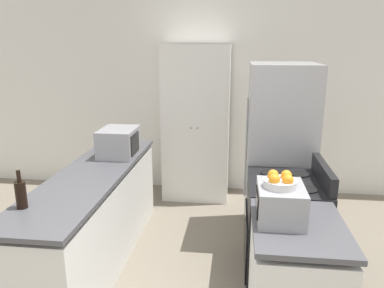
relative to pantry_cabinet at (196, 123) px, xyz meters
name	(u,v)px	position (x,y,z in m)	size (l,w,h in m)	color
wall_back	(205,98)	(0.09, 0.32, 0.29)	(7.00, 0.06, 2.60)	white
counter_left	(95,219)	(-0.77, -1.72, -0.58)	(0.60, 2.41, 0.90)	silver
counter_right	(294,287)	(0.95, -2.54, -0.58)	(0.60, 0.78, 0.90)	silver
pantry_cabinet	(196,123)	(0.00, 0.00, 0.00)	(0.85, 0.58, 2.02)	white
stove	(284,228)	(0.97, -1.75, -0.55)	(0.66, 0.76, 1.06)	black
refrigerator	(279,152)	(0.98, -0.94, -0.09)	(0.69, 0.78, 1.84)	#A3A3A8
microwave	(119,142)	(-0.68, -1.17, 0.03)	(0.36, 0.45, 0.28)	#939399
wine_bottle	(21,194)	(-0.97, -2.51, -0.01)	(0.08, 0.08, 0.28)	black
toaster_oven	(280,203)	(0.82, -2.48, 0.00)	(0.31, 0.39, 0.23)	#939399
fruit_bowl	(280,181)	(0.81, -2.49, 0.16)	(0.21, 0.21, 0.10)	silver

